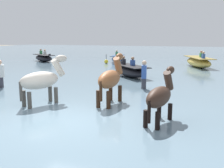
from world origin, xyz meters
The scene contains 12 objects.
ground_plane centered at (0.00, 0.00, 0.00)m, with size 120.00×120.00×0.00m, color #756B56.
water_surface centered at (0.00, 10.00, 0.22)m, with size 90.00×90.00×0.43m, color slate.
horse_lead_pinto centered at (-1.52, 1.13, 1.18)m, with size 0.96×1.82×2.00m.
horse_trailing_dark_bay centered at (2.40, 0.69, 1.08)m, with size 0.65×1.68×1.82m.
horse_flank_chestnut centered at (0.53, 2.00, 1.21)m, with size 0.51×1.87×2.05m.
boat_distant_east centered at (-10.62, 13.67, 0.74)m, with size 3.04×2.46×1.08m.
boat_near_starboard centered at (-4.37, 15.93, 0.71)m, with size 1.30×2.61×1.02m.
boat_mid_channel centered at (-0.63, 7.89, 0.75)m, with size 2.77×2.76×1.09m.
boat_mid_outer centered at (2.60, 14.16, 0.79)m, with size 2.57×4.05×1.19m.
person_wading_close centered at (-4.93, 2.83, 0.87)m, with size 0.37×0.36×1.63m.
person_onlooker_left centered at (0.92, 4.83, 0.87)m, with size 0.26×0.35×1.63m.
channel_buoy centered at (-4.60, 13.88, 0.60)m, with size 0.33×0.33×0.76m.
Camera 1 is at (3.60, -5.67, 2.61)m, focal length 41.35 mm.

